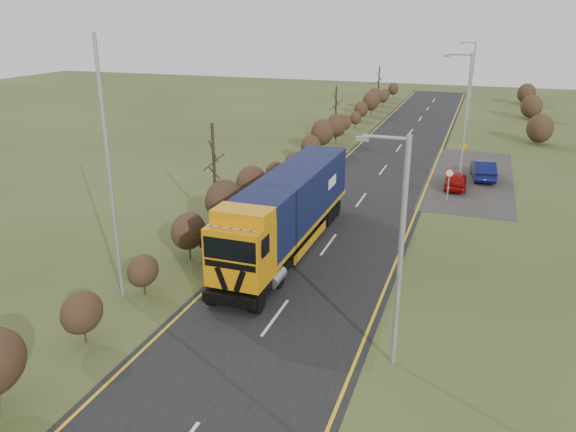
# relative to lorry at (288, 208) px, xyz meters

# --- Properties ---
(ground) EXTENTS (160.00, 160.00, 0.00)m
(ground) POSITION_rel_lorry_xyz_m (1.81, -2.72, -2.29)
(ground) COLOR #36401B
(ground) RESTS_ON ground
(road) EXTENTS (8.00, 120.00, 0.02)m
(road) POSITION_rel_lorry_xyz_m (1.81, 7.28, -2.28)
(road) COLOR black
(road) RESTS_ON ground
(layby) EXTENTS (6.00, 18.00, 0.02)m
(layby) POSITION_rel_lorry_xyz_m (8.31, 17.28, -2.27)
(layby) COLOR #33302D
(layby) RESTS_ON ground
(lane_markings) EXTENTS (7.52, 116.00, 0.01)m
(lane_markings) POSITION_rel_lorry_xyz_m (1.81, 6.97, -2.26)
(lane_markings) COLOR gold
(lane_markings) RESTS_ON road
(hedgerow) EXTENTS (2.24, 102.04, 6.05)m
(hedgerow) POSITION_rel_lorry_xyz_m (-4.19, 5.17, -0.67)
(hedgerow) COLOR black
(hedgerow) RESTS_ON ground
(lorry) EXTENTS (2.82, 14.46, 4.03)m
(lorry) POSITION_rel_lorry_xyz_m (0.00, 0.00, 0.00)
(lorry) COLOR black
(lorry) RESTS_ON ground
(car_red_hatchback) EXTENTS (1.55, 3.64, 1.22)m
(car_red_hatchback) POSITION_rel_lorry_xyz_m (7.44, 14.05, -1.67)
(car_red_hatchback) COLOR #900A07
(car_red_hatchback) RESTS_ON ground
(car_blue_sedan) EXTENTS (1.99, 4.37, 1.39)m
(car_blue_sedan) POSITION_rel_lorry_xyz_m (9.17, 17.19, -1.59)
(car_blue_sedan) COLOR #0B0E3C
(car_blue_sedan) RESTS_ON ground
(streetlight_near) EXTENTS (1.72, 0.18, 8.02)m
(streetlight_near) POSITION_rel_lorry_xyz_m (6.65, -8.23, 2.11)
(streetlight_near) COLOR #999C9E
(streetlight_near) RESTS_ON ground
(streetlight_mid) EXTENTS (1.93, 0.18, 9.09)m
(streetlight_mid) POSITION_rel_lorry_xyz_m (7.50, 15.02, 2.72)
(streetlight_mid) COLOR #999C9E
(streetlight_mid) RESTS_ON ground
(streetlight_far) EXTENTS (1.85, 0.18, 8.68)m
(streetlight_far) POSITION_rel_lorry_xyz_m (6.94, 42.11, 2.48)
(streetlight_far) COLOR #999C9E
(streetlight_far) RESTS_ON ground
(left_pole) EXTENTS (0.16, 0.16, 10.81)m
(left_pole) POSITION_rel_lorry_xyz_m (-5.09, -7.08, 3.12)
(left_pole) COLOR #999C9E
(left_pole) RESTS_ON ground
(speed_sign) EXTENTS (0.61, 0.10, 2.21)m
(speed_sign) POSITION_rel_lorry_xyz_m (7.11, 10.92, -0.75)
(speed_sign) COLOR #999C9E
(speed_sign) RESTS_ON ground
(warning_board) EXTENTS (0.73, 0.11, 1.91)m
(warning_board) POSITION_rel_lorry_xyz_m (7.50, 20.96, -1.12)
(warning_board) COLOR #999C9E
(warning_board) RESTS_ON ground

